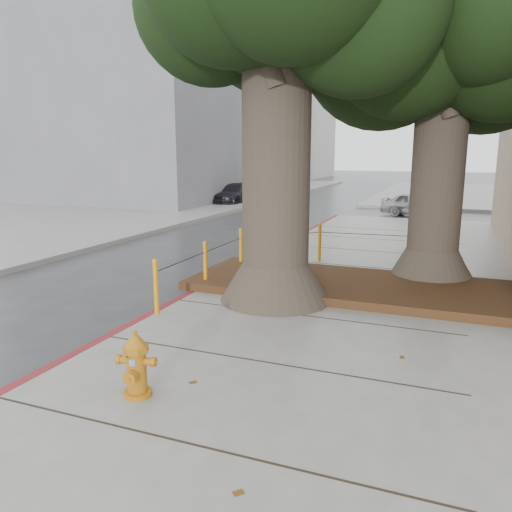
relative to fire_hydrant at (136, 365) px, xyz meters
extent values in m
plane|color=#28282B|center=(0.49, 1.38, -0.52)|extent=(140.00, 140.00, 0.00)
cube|color=slate|center=(6.49, 31.38, -0.45)|extent=(16.00, 20.00, 0.15)
cube|color=slate|center=(-13.51, 11.38, -0.45)|extent=(14.00, 60.00, 0.15)
cube|color=maroon|center=(-1.51, 3.88, -0.45)|extent=(0.14, 26.00, 0.16)
cube|color=black|center=(1.39, 5.28, -0.29)|extent=(6.40, 2.60, 0.16)
cube|color=slate|center=(-14.51, 23.38, 5.48)|extent=(12.00, 16.00, 12.00)
cube|color=silver|center=(-16.51, 46.38, 6.98)|extent=(12.00, 18.00, 15.00)
cone|color=#4C3F33|center=(0.19, 4.08, -0.02)|extent=(2.04, 2.04, 0.70)
cylinder|color=#4C3F33|center=(0.19, 4.08, 2.01)|extent=(1.20, 1.20, 4.22)
cone|color=#4C3F33|center=(2.79, 6.58, -0.02)|extent=(1.77, 1.77, 0.70)
cylinder|color=#4C3F33|center=(2.79, 6.58, 1.80)|extent=(1.04, 1.04, 3.84)
sphere|color=black|center=(2.79, 6.58, 4.90)|extent=(3.80, 3.80, 3.80)
sphere|color=black|center=(3.89, 6.98, 4.46)|extent=(3.00, 3.00, 3.00)
cylinder|color=orange|center=(-1.41, 2.58, 0.08)|extent=(0.08, 0.08, 0.90)
sphere|color=orange|center=(-1.41, 2.58, 0.53)|extent=(0.09, 0.09, 0.09)
cylinder|color=orange|center=(-1.41, 4.38, 0.08)|extent=(0.08, 0.08, 0.90)
sphere|color=orange|center=(-1.41, 4.38, 0.53)|extent=(0.09, 0.09, 0.09)
cylinder|color=orange|center=(-1.41, 6.18, 0.08)|extent=(0.08, 0.08, 0.90)
sphere|color=orange|center=(-1.41, 6.18, 0.53)|extent=(0.09, 0.09, 0.09)
cylinder|color=orange|center=(0.09, 7.68, 0.08)|extent=(0.08, 0.08, 0.90)
sphere|color=orange|center=(0.09, 7.68, 0.53)|extent=(0.09, 0.09, 0.09)
cylinder|color=orange|center=(2.29, 7.88, 0.08)|extent=(0.08, 0.08, 0.90)
sphere|color=orange|center=(2.29, 7.88, 0.53)|extent=(0.09, 0.09, 0.09)
cylinder|color=black|center=(-1.41, 3.48, 0.35)|extent=(0.02, 1.80, 0.02)
cylinder|color=black|center=(-1.41, 5.28, 0.35)|extent=(0.02, 1.80, 0.02)
cylinder|color=black|center=(-0.66, 6.93, 0.35)|extent=(1.51, 1.51, 0.02)
cylinder|color=black|center=(1.19, 7.78, 0.35)|extent=(2.20, 0.22, 0.02)
cylinder|color=#BC6F13|center=(0.00, 0.01, -0.34)|extent=(0.38, 0.38, 0.06)
cylinder|color=#BC6F13|center=(0.00, 0.01, -0.07)|extent=(0.26, 0.26, 0.50)
cylinder|color=#BC6F13|center=(0.00, 0.01, 0.18)|extent=(0.34, 0.34, 0.07)
cone|color=#BC6F13|center=(0.00, 0.01, 0.28)|extent=(0.32, 0.32, 0.14)
cylinder|color=#BC6F13|center=(0.00, 0.01, 0.37)|extent=(0.07, 0.07, 0.05)
cylinder|color=#BC6F13|center=(-0.13, -0.02, 0.04)|extent=(0.16, 0.12, 0.09)
cylinder|color=#BC6F13|center=(0.13, 0.03, 0.04)|extent=(0.16, 0.12, 0.09)
cylinder|color=#BC6F13|center=(0.02, -0.11, -0.07)|extent=(0.16, 0.16, 0.13)
cube|color=#5999D8|center=(0.02, -0.10, 0.06)|extent=(0.07, 0.02, 0.07)
imported|color=#A0A0A5|center=(1.65, 18.85, 0.01)|extent=(3.26, 1.67, 1.06)
imported|color=black|center=(-8.00, 20.75, 0.04)|extent=(1.95, 4.02, 1.13)
camera|label=1|loc=(3.15, -4.31, 2.32)|focal=35.00mm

